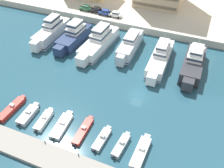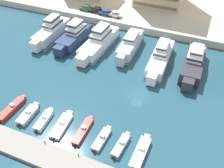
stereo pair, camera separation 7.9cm
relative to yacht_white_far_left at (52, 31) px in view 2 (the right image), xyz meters
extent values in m
plane|color=#234C5B|center=(31.22, -13.81, -2.27)|extent=(400.00, 400.00, 0.00)
cube|color=white|center=(0.00, 0.14, -0.57)|extent=(4.31, 14.48, 3.40)
cube|color=white|center=(-0.09, -8.02, -0.49)|extent=(2.31, 2.10, 2.89)
cube|color=#192347|center=(0.00, 0.14, -1.68)|extent=(4.35, 14.63, 0.24)
cube|color=white|center=(0.01, 1.22, 1.83)|extent=(3.31, 6.10, 1.40)
cube|color=#233342|center=(0.01, 1.22, 1.97)|extent=(3.35, 6.16, 0.50)
cube|color=white|center=(0.01, 1.22, 3.26)|extent=(2.58, 4.76, 1.46)
cube|color=#233342|center=(0.01, 1.22, 3.40)|extent=(2.61, 4.80, 0.53)
cylinder|color=silver|center=(0.02, 2.13, 4.89)|extent=(0.16, 0.16, 1.80)
cube|color=white|center=(0.08, 7.81, -1.34)|extent=(3.54, 0.94, 0.20)
cube|color=navy|center=(7.35, 0.53, -0.75)|extent=(5.45, 13.50, 3.04)
cube|color=navy|center=(6.94, -7.17, -0.68)|extent=(2.74, 2.51, 2.58)
cube|color=black|center=(7.35, 0.53, -1.74)|extent=(5.50, 13.64, 0.24)
cube|color=white|center=(7.40, 1.52, 1.51)|extent=(4.00, 5.76, 1.49)
cube|color=#233342|center=(7.40, 1.52, 1.66)|extent=(4.05, 5.82, 0.54)
cube|color=white|center=(7.40, 1.52, 3.00)|extent=(3.12, 4.49, 1.49)
cube|color=#233342|center=(7.40, 1.52, 3.15)|extent=(3.16, 4.54, 0.54)
cylinder|color=silver|center=(7.44, 2.36, 4.64)|extent=(0.16, 0.16, 1.80)
cube|color=navy|center=(7.72, 7.60, -1.44)|extent=(4.09, 1.11, 0.20)
cube|color=white|center=(15.21, 0.42, -0.74)|extent=(5.78, 16.59, 3.07)
cube|color=white|center=(14.64, -8.80, -0.66)|extent=(2.77, 2.55, 2.61)
cube|color=#192347|center=(15.21, 0.42, -1.74)|extent=(5.84, 16.75, 0.24)
cube|color=white|center=(15.28, 1.64, 1.57)|extent=(4.14, 7.07, 1.55)
cube|color=#233342|center=(15.28, 1.64, 1.73)|extent=(4.19, 7.14, 0.56)
cube|color=white|center=(15.28, 1.64, 3.09)|extent=(3.23, 5.52, 1.49)
cube|color=#233342|center=(15.28, 1.64, 3.24)|extent=(3.27, 5.57, 0.53)
cylinder|color=silver|center=(15.35, 2.66, 4.73)|extent=(0.16, 0.16, 1.80)
cube|color=white|center=(15.74, 9.01, -1.43)|extent=(4.11, 1.15, 0.20)
cube|color=silver|center=(23.67, 2.39, -0.61)|extent=(3.94, 13.47, 3.34)
cube|color=silver|center=(23.78, -5.16, -0.52)|extent=(2.09, 1.90, 2.84)
cube|color=#192347|center=(23.67, 2.39, -1.69)|extent=(3.98, 13.60, 0.24)
cube|color=white|center=(23.66, 3.40, 1.72)|extent=(3.00, 5.68, 1.32)
cube|color=#233342|center=(23.66, 3.40, 1.85)|extent=(3.04, 5.73, 0.47)
cylinder|color=silver|center=(23.65, 4.24, 3.28)|extent=(0.16, 0.16, 1.80)
cube|color=silver|center=(23.57, 9.55, -1.36)|extent=(3.20, 0.95, 0.20)
cube|color=white|center=(32.87, -0.39, -0.81)|extent=(4.48, 15.70, 2.93)
cube|color=white|center=(33.05, -9.13, -0.73)|extent=(2.34, 2.13, 2.49)
cube|color=#334C7F|center=(32.87, -0.39, -1.76)|extent=(4.53, 15.85, 0.24)
cube|color=white|center=(32.85, 0.78, 1.42)|extent=(3.38, 6.62, 1.52)
cube|color=#233342|center=(32.85, 0.78, 1.57)|extent=(3.43, 6.69, 0.55)
cube|color=white|center=(32.85, 0.78, 2.77)|extent=(2.64, 5.17, 1.19)
cube|color=#233342|center=(32.85, 0.78, 2.89)|extent=(2.67, 5.22, 0.43)
cylinder|color=silver|center=(32.83, 1.77, 4.27)|extent=(0.16, 0.16, 1.80)
cube|color=white|center=(32.71, 7.87, -1.47)|extent=(3.56, 0.97, 0.20)
cube|color=#333338|center=(41.11, 0.43, -0.72)|extent=(4.77, 14.52, 3.11)
cube|color=#333338|center=(41.14, -7.88, -0.64)|extent=(2.60, 2.36, 2.65)
cube|color=black|center=(41.11, 0.43, -1.73)|extent=(4.81, 14.66, 0.24)
cube|color=white|center=(41.10, 1.52, 1.59)|extent=(3.70, 6.10, 1.51)
cube|color=#233342|center=(41.10, 1.52, 1.75)|extent=(3.74, 6.17, 0.54)
cube|color=white|center=(41.10, 1.52, 2.92)|extent=(2.88, 4.76, 1.14)
cube|color=#233342|center=(41.10, 1.52, 3.03)|extent=(2.92, 4.81, 0.41)
cylinder|color=silver|center=(41.10, 2.43, 4.39)|extent=(0.16, 0.16, 1.80)
cube|color=#333338|center=(41.08, 8.13, -1.42)|extent=(4.01, 0.92, 0.20)
cube|color=red|center=(8.12, -28.59, -1.76)|extent=(2.03, 6.94, 1.03)
cube|color=red|center=(8.31, -24.83, -1.76)|extent=(0.96, 0.80, 0.87)
cube|color=silver|center=(8.14, -28.07, -0.98)|extent=(0.95, 0.65, 0.52)
cube|color=#283847|center=(8.16, -27.79, -0.91)|extent=(0.84, 0.12, 0.31)
cube|color=#9EA3A8|center=(12.34, -28.67, -1.77)|extent=(2.22, 5.28, 1.02)
cube|color=#9EA3A8|center=(12.28, -25.64, -1.77)|extent=(1.18, 0.97, 0.86)
cube|color=silver|center=(12.33, -28.28, -1.06)|extent=(1.17, 0.63, 0.40)
cube|color=#283847|center=(12.33, -28.00, -0.99)|extent=(1.05, 0.10, 0.24)
cube|color=black|center=(12.41, -31.47, -1.62)|extent=(0.37, 0.29, 0.60)
cube|color=white|center=(16.16, -28.61, -1.79)|extent=(1.99, 5.35, 0.97)
cube|color=white|center=(15.97, -25.66, -1.79)|extent=(0.95, 0.80, 0.83)
cube|color=silver|center=(16.14, -28.22, -1.07)|extent=(0.94, 0.66, 0.46)
cube|color=#283847|center=(16.12, -27.94, -1.00)|extent=(0.83, 0.13, 0.28)
cube|color=black|center=(16.35, -31.41, -1.64)|extent=(0.38, 0.30, 0.60)
cube|color=white|center=(20.18, -28.43, -1.89)|extent=(2.58, 6.37, 0.77)
cube|color=white|center=(19.96, -24.88, -1.89)|extent=(1.27, 1.06, 0.65)
cube|color=silver|center=(20.15, -27.96, -1.29)|extent=(1.24, 0.67, 0.43)
cube|color=#283847|center=(20.14, -27.69, -1.23)|extent=(1.10, 0.15, 0.26)
cube|color=black|center=(20.39, -31.73, -1.74)|extent=(0.38, 0.30, 0.60)
cube|color=red|center=(24.68, -27.92, -1.87)|extent=(1.62, 6.53, 0.80)
cube|color=red|center=(24.65, -24.35, -1.87)|extent=(0.87, 0.71, 0.68)
cube|color=silver|center=(24.67, -27.44, -1.25)|extent=(0.87, 0.61, 0.45)
cube|color=#283847|center=(24.67, -27.16, -1.18)|extent=(0.78, 0.09, 0.27)
cube|color=black|center=(24.71, -31.36, -1.72)|extent=(0.36, 0.28, 0.60)
cube|color=#9EA3A8|center=(28.83, -28.29, -1.87)|extent=(1.98, 5.40, 0.82)
cube|color=#9EA3A8|center=(29.03, -25.32, -1.87)|extent=(0.94, 0.79, 0.69)
cube|color=silver|center=(28.86, -27.89, -1.18)|extent=(0.94, 0.66, 0.55)
cube|color=#283847|center=(28.88, -27.61, -1.10)|extent=(0.82, 0.13, 0.33)
cube|color=black|center=(28.65, -31.11, -1.72)|extent=(0.38, 0.30, 0.60)
cube|color=#9EA3A8|center=(32.68, -28.26, -1.79)|extent=(2.03, 5.33, 0.96)
cube|color=#9EA3A8|center=(32.96, -25.37, -1.79)|extent=(0.90, 0.76, 0.82)
cube|color=silver|center=(32.72, -27.88, -1.08)|extent=(0.89, 0.68, 0.46)
cube|color=#283847|center=(32.74, -27.60, -1.01)|extent=(0.77, 0.15, 0.28)
cube|color=black|center=(32.40, -31.03, -1.64)|extent=(0.39, 0.31, 0.60)
cube|color=white|center=(36.48, -28.40, -1.73)|extent=(2.22, 6.79, 1.08)
cube|color=white|center=(36.62, -24.65, -1.73)|extent=(1.12, 0.93, 0.92)
cube|color=silver|center=(36.50, -27.90, -0.93)|extent=(1.11, 0.64, 0.53)
cube|color=#283847|center=(36.51, -27.62, -0.85)|extent=(0.99, 0.12, 0.32)
cube|color=#2D6642|center=(3.03, 16.43, 0.61)|extent=(4.19, 1.92, 0.80)
cube|color=#2D6642|center=(3.18, 16.44, 1.35)|extent=(2.18, 1.67, 0.68)
cube|color=#1E2833|center=(3.18, 16.44, 1.35)|extent=(2.14, 1.68, 0.37)
cylinder|color=black|center=(1.73, 15.51, 0.21)|extent=(0.65, 0.25, 0.64)
cylinder|color=black|center=(1.64, 17.20, 0.21)|extent=(0.65, 0.25, 0.64)
cylinder|color=black|center=(4.43, 15.65, 0.21)|extent=(0.65, 0.25, 0.64)
cylinder|color=black|center=(4.34, 17.35, 0.21)|extent=(0.65, 0.25, 0.64)
cube|color=black|center=(7.05, 16.38, 0.61)|extent=(4.23, 2.05, 0.80)
cube|color=black|center=(7.20, 16.39, 1.35)|extent=(2.23, 1.74, 0.68)
cube|color=#1E2833|center=(7.20, 16.39, 1.35)|extent=(2.19, 1.75, 0.37)
cylinder|color=black|center=(5.78, 15.41, 0.21)|extent=(0.66, 0.27, 0.64)
cylinder|color=black|center=(5.63, 17.11, 0.21)|extent=(0.66, 0.27, 0.64)
cylinder|color=black|center=(8.47, 15.65, 0.21)|extent=(0.66, 0.27, 0.64)
cylinder|color=black|center=(8.32, 17.34, 0.21)|extent=(0.66, 0.27, 0.64)
cube|color=#28428E|center=(10.29, 15.81, 0.61)|extent=(4.14, 1.80, 0.80)
cube|color=#28428E|center=(10.44, 15.81, 1.35)|extent=(2.14, 1.61, 0.68)
cube|color=#1E2833|center=(10.44, 15.81, 1.35)|extent=(2.10, 1.63, 0.37)
cylinder|color=black|center=(8.96, 14.92, 0.21)|extent=(0.65, 0.24, 0.64)
cylinder|color=black|center=(8.92, 16.62, 0.21)|extent=(0.65, 0.24, 0.64)
cylinder|color=black|center=(11.66, 14.99, 0.21)|extent=(0.65, 0.24, 0.64)
cylinder|color=black|center=(11.62, 16.69, 0.21)|extent=(0.65, 0.24, 0.64)
cube|color=white|center=(13.90, 15.87, 0.61)|extent=(4.16, 1.85, 0.80)
cube|color=white|center=(14.05, 15.87, 1.35)|extent=(2.16, 1.64, 0.68)
cube|color=#1E2833|center=(14.05, 15.87, 1.35)|extent=(2.12, 1.65, 0.37)
cylinder|color=black|center=(12.59, 14.97, 0.21)|extent=(0.65, 0.24, 0.64)
cylinder|color=black|center=(12.52, 16.67, 0.21)|extent=(0.65, 0.24, 0.64)
cylinder|color=black|center=(15.29, 15.07, 0.21)|extent=(0.65, 0.24, 0.64)
cylinder|color=black|center=(15.22, 16.77, 0.21)|extent=(0.65, 0.24, 0.64)
cube|color=#6D5F4B|center=(24.24, 24.92, 1.48)|extent=(14.71, 0.24, 0.90)
cylinder|color=#2D2D33|center=(19.67, -33.17, -1.26)|extent=(0.18, 0.18, 0.45)
sphere|color=#2D2D33|center=(19.67, -33.17, -0.98)|extent=(0.20, 0.20, 0.20)
cylinder|color=#2D2D33|center=(26.60, -33.17, -1.26)|extent=(0.18, 0.18, 0.45)
sphere|color=#2D2D33|center=(26.60, -33.17, -0.98)|extent=(0.20, 0.20, 0.20)
camera|label=1|loc=(41.35, -53.53, 36.99)|focal=40.00mm
camera|label=2|loc=(41.43, -53.50, 36.99)|focal=40.00mm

